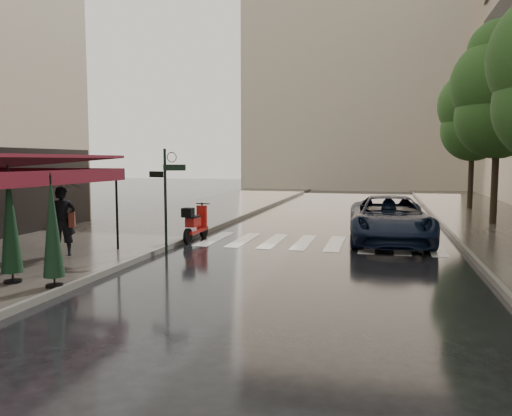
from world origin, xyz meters
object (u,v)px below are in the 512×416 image
at_px(pedestrian_with_umbrella, 62,194).
at_px(parasol_back, 52,227).
at_px(parasol_front, 10,220).
at_px(parked_car, 390,219).
at_px(scooter, 195,224).

relative_size(pedestrian_with_umbrella, parasol_back, 1.10).
bearing_deg(parasol_front, parasol_back, -5.26).
xyz_separation_m(pedestrian_with_umbrella, parasol_front, (0.84, -2.98, -0.36)).
xyz_separation_m(pedestrian_with_umbrella, parked_car, (8.85, 5.34, -1.06)).
relative_size(parasol_front, parasol_back, 1.07).
bearing_deg(parasol_front, scooter, 77.25).
relative_size(pedestrian_with_umbrella, parked_car, 0.46).
bearing_deg(pedestrian_with_umbrella, parasol_back, -87.82).
xyz_separation_m(parasol_front, parasol_back, (1.11, -0.10, -0.09)).
bearing_deg(pedestrian_with_umbrella, scooter, 28.19).
height_order(scooter, parasol_back, parasol_back).
bearing_deg(pedestrian_with_umbrella, parasol_front, -104.41).
bearing_deg(parked_car, pedestrian_with_umbrella, -152.51).
distance_m(pedestrian_with_umbrella, parasol_front, 3.12).
relative_size(scooter, parasol_back, 0.81).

